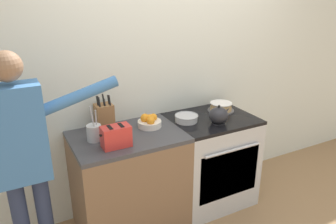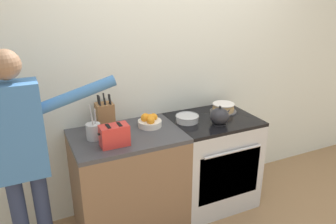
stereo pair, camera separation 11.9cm
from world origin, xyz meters
name	(u,v)px [view 1 (the left image)]	position (x,y,z in m)	size (l,w,h in m)	color
ground_plane	(207,223)	(0.00, 0.00, 0.00)	(16.00, 16.00, 0.00)	#93704C
wall_back	(173,70)	(0.00, 0.66, 1.30)	(8.00, 0.04, 2.60)	silver
counter_cabinet	(129,182)	(-0.62, 0.32, 0.45)	(0.92, 0.64, 0.90)	brown
stove_range	(210,160)	(0.23, 0.32, 0.45)	(0.78, 0.67, 0.90)	#B7BABF
layer_cake	(221,107)	(0.41, 0.43, 0.94)	(0.26, 0.26, 0.08)	#4C4C51
tea_kettle	(219,115)	(0.20, 0.18, 0.97)	(0.22, 0.18, 0.17)	#232328
mixing_bowl	(186,118)	(-0.03, 0.35, 0.93)	(0.21, 0.21, 0.06)	#B7BABF
knife_block	(104,116)	(-0.73, 0.54, 1.01)	(0.15, 0.13, 0.31)	olive
utensil_crock	(94,132)	(-0.88, 0.35, 0.97)	(0.12, 0.12, 0.30)	#B7BABF
fruit_bowl	(149,122)	(-0.38, 0.39, 0.94)	(0.21, 0.21, 0.12)	silver
toaster	(116,136)	(-0.76, 0.17, 0.98)	(0.23, 0.13, 0.17)	red
person_baker	(23,152)	(-1.41, 0.15, 1.01)	(0.94, 0.20, 1.69)	#283351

